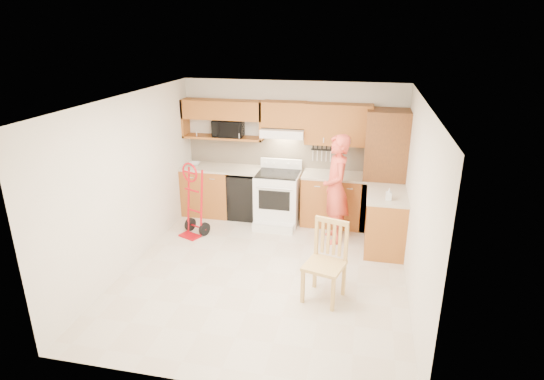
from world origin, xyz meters
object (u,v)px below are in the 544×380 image
(range, at_px, (277,195))
(microwave, at_px, (228,128))
(person, at_px, (336,189))
(dining_chair, at_px, (324,263))
(hand_truck, at_px, (192,203))

(range, bearing_deg, microwave, 160.04)
(range, distance_m, person, 1.20)
(person, height_order, dining_chair, person)
(dining_chair, bearing_deg, range, 131.13)
(person, height_order, hand_truck, person)
(range, relative_size, hand_truck, 0.96)
(dining_chair, bearing_deg, hand_truck, 164.01)
(microwave, relative_size, person, 0.31)
(range, bearing_deg, dining_chair, -64.28)
(microwave, xyz_separation_m, person, (2.04, -0.80, -0.74))
(microwave, bearing_deg, range, -24.44)
(microwave, relative_size, hand_truck, 0.47)
(person, relative_size, dining_chair, 1.70)
(range, bearing_deg, hand_truck, -149.77)
(person, relative_size, hand_truck, 1.55)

